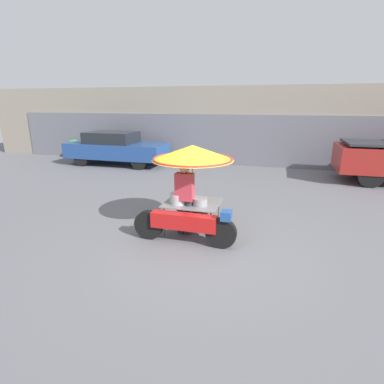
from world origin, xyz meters
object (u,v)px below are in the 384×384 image
Objects in this scene: parked_car at (116,148)px; potted_plant at (74,147)px; vendor_motorcycle_cart at (191,169)px; vendor_person at (185,195)px.

parked_car reaches higher than potted_plant.
vendor_motorcycle_cart reaches higher than potted_plant.
potted_plant is at bearing 161.85° from parked_car.
potted_plant is (-8.35, 7.50, -0.32)m from vendor_person.
vendor_person is (-0.11, -0.14, -0.56)m from vendor_motorcycle_cart.
potted_plant is at bearing 138.04° from vendor_person.
parked_car is (-5.47, 6.38, -0.65)m from vendor_motorcycle_cart.
parked_car is at bearing -18.15° from potted_plant.
vendor_motorcycle_cart is 8.43m from parked_car.
parked_car is (-5.36, 6.52, -0.10)m from vendor_person.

